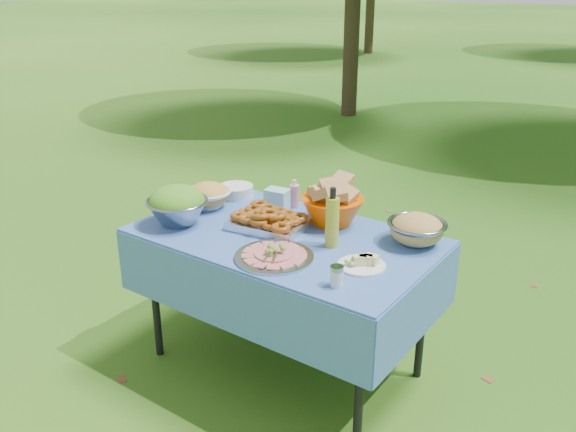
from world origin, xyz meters
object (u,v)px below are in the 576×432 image
(salad_bowl, at_px, (177,205))
(bread_bowl, at_px, (332,204))
(pasta_bowl_steel, at_px, (417,229))
(charcuterie_platter, at_px, (274,250))
(picnic_table, at_px, (285,302))
(plate_stack, at_px, (236,191))
(oil_bottle, at_px, (332,217))

(salad_bowl, xyz_separation_m, bread_bowl, (0.64, 0.46, 0.01))
(salad_bowl, relative_size, bread_bowl, 0.97)
(salad_bowl, xyz_separation_m, pasta_bowl_steel, (1.09, 0.48, -0.03))
(bread_bowl, relative_size, charcuterie_platter, 0.89)
(pasta_bowl_steel, bearing_deg, picnic_table, -153.52)
(salad_bowl, distance_m, plate_stack, 0.49)
(picnic_table, bearing_deg, pasta_bowl_steel, 26.48)
(salad_bowl, bearing_deg, bread_bowl, 35.71)
(pasta_bowl_steel, distance_m, oil_bottle, 0.41)
(charcuterie_platter, bearing_deg, picnic_table, 115.53)
(plate_stack, xyz_separation_m, oil_bottle, (0.80, -0.26, 0.11))
(plate_stack, distance_m, bread_bowl, 0.66)
(picnic_table, xyz_separation_m, oil_bottle, (0.26, 0.02, 0.53))
(bread_bowl, relative_size, oil_bottle, 1.10)
(plate_stack, bearing_deg, oil_bottle, -18.12)
(salad_bowl, bearing_deg, oil_bottle, 15.80)
(picnic_table, bearing_deg, bread_bowl, 66.68)
(pasta_bowl_steel, distance_m, charcuterie_platter, 0.69)
(bread_bowl, relative_size, pasta_bowl_steel, 1.16)
(plate_stack, distance_m, oil_bottle, 0.85)
(picnic_table, bearing_deg, oil_bottle, 4.92)
(salad_bowl, relative_size, charcuterie_platter, 0.86)
(pasta_bowl_steel, bearing_deg, bread_bowl, -177.24)
(plate_stack, xyz_separation_m, bread_bowl, (0.66, -0.03, 0.07))
(picnic_table, height_order, plate_stack, plate_stack)
(oil_bottle, bearing_deg, bread_bowl, 121.20)
(charcuterie_platter, bearing_deg, pasta_bowl_steel, 49.12)
(plate_stack, xyz_separation_m, charcuterie_platter, (0.66, -0.53, 0.01))
(bread_bowl, bearing_deg, oil_bottle, -58.80)
(pasta_bowl_steel, height_order, oil_bottle, oil_bottle)
(bread_bowl, height_order, pasta_bowl_steel, bread_bowl)
(bread_bowl, distance_m, oil_bottle, 0.28)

